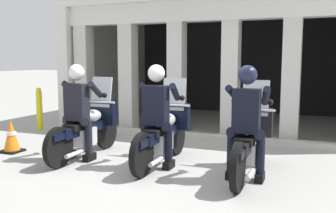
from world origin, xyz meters
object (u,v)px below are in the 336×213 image
motorcycle_right (250,140)px  police_officer_right (247,113)px  motorcycle_center (164,132)px  police_officer_center (157,107)px  motorcycle_left (88,127)px  traffic_cone_flank (11,136)px  police_officer_left (78,104)px  bollard_kerbside (39,109)px

motorcycle_right → police_officer_right: bearing=-93.1°
motorcycle_center → police_officer_center: 0.52m
motorcycle_left → traffic_cone_flank: bearing=-165.8°
police_officer_center → police_officer_right: same height
motorcycle_left → motorcycle_center: size_ratio=1.00×
motorcycle_center → motorcycle_right: size_ratio=1.00×
police_officer_left → traffic_cone_flank: (-1.43, -0.03, -0.65)m
traffic_cone_flank → motorcycle_center: bearing=7.6°
motorcycle_center → bollard_kerbside: (-3.84, 1.56, -0.00)m
motorcycle_right → bollard_kerbside: size_ratio=2.03×
motorcycle_center → motorcycle_right: bearing=-0.3°
police_officer_left → motorcycle_center: size_ratio=0.78×
traffic_cone_flank → bollard_kerbside: (-1.02, 1.94, 0.21)m
traffic_cone_flank → bollard_kerbside: bollard_kerbside is taller
traffic_cone_flank → police_officer_left: bearing=1.0°
motorcycle_left → motorcycle_right: 2.77m
motorcycle_right → traffic_cone_flank: 4.22m
motorcycle_left → police_officer_left: 0.52m
bollard_kerbside → motorcycle_right: bearing=-17.7°
motorcycle_right → motorcycle_left: bearing=176.4°
police_officer_center → police_officer_right: size_ratio=1.00×
motorcycle_center → motorcycle_right: (1.38, -0.11, 0.00)m
police_officer_right → traffic_cone_flank: (-4.20, 0.01, -0.65)m
motorcycle_center → police_officer_right: (1.38, -0.39, 0.44)m
police_officer_center → motorcycle_right: bearing=11.4°
police_officer_right → motorcycle_left: bearing=170.6°
motorcycle_right → bollard_kerbside: 5.48m
police_officer_center → police_officer_right: 1.39m
motorcycle_center → police_officer_right: 1.50m
police_officer_left → motorcycle_right: (2.77, 0.24, -0.44)m
police_officer_left → bollard_kerbside: size_ratio=1.58×
motorcycle_center → police_officer_center: size_ratio=1.29×
motorcycle_center → police_officer_center: (-0.00, -0.28, 0.44)m
police_officer_right → police_officer_left: bearing=176.4°
bollard_kerbside → motorcycle_center: bearing=-22.1°
police_officer_left → motorcycle_center: bearing=16.3°
motorcycle_left → police_officer_right: police_officer_right is taller
police_officer_right → police_officer_center: bearing=172.8°
traffic_cone_flank → bollard_kerbside: bearing=117.8°
motorcycle_left → police_officer_left: police_officer_left is taller
motorcycle_center → bollard_kerbside: 4.14m
police_officer_left → police_officer_center: 1.39m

